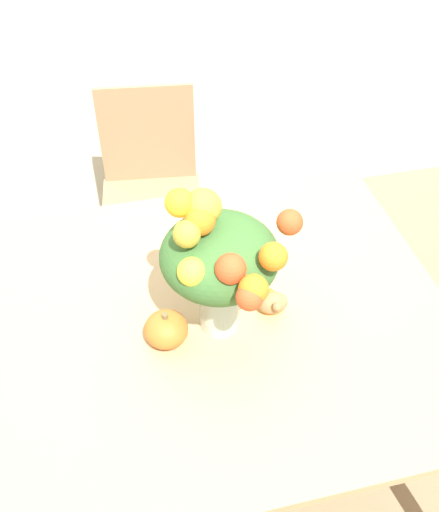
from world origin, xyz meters
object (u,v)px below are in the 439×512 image
(flower_vase, at_px, (220,260))
(dining_chair_near_window, at_px, (152,194))
(pumpkin, at_px, (166,329))
(turkey_figurine, at_px, (272,299))

(flower_vase, xyz_separation_m, dining_chair_near_window, (-0.06, 0.99, -0.51))
(pumpkin, bearing_deg, flower_vase, 7.35)
(turkey_figurine, bearing_deg, flower_vase, -169.35)
(turkey_figurine, bearing_deg, pumpkin, -170.96)
(turkey_figurine, bearing_deg, dining_chair_near_window, 103.12)
(pumpkin, relative_size, turkey_figurine, 1.03)
(pumpkin, relative_size, dining_chair_near_window, 0.13)
(dining_chair_near_window, bearing_deg, turkey_figurine, -69.44)
(turkey_figurine, xyz_separation_m, dining_chair_near_window, (-0.22, 0.96, -0.29))
(pumpkin, xyz_separation_m, turkey_figurine, (0.32, 0.05, -0.01))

